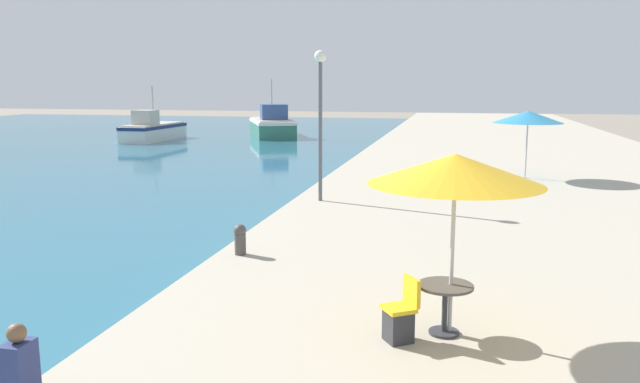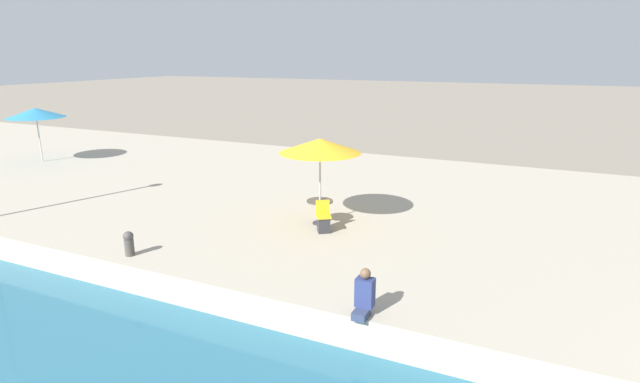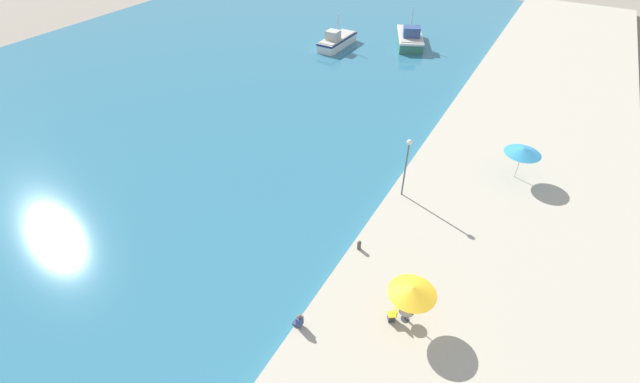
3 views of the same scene
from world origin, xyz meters
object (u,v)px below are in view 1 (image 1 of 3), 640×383
cafe_umbrella_white (528,117)px  lamppost (320,100)px  cafe_table (445,298)px  person_at_quay (16,370)px  cafe_umbrella_pink (455,169)px  fishing_boat_near (153,130)px  fishing_boat_mid (272,125)px  mooring_bollard (240,238)px  cafe_chair_left (400,319)px

cafe_umbrella_white → lamppost: size_ratio=0.57×
cafe_table → person_at_quay: (-4.62, -3.11, -0.11)m
cafe_umbrella_white → cafe_umbrella_pink: bearing=-99.3°
fishing_boat_near → cafe_table: bearing=-55.7°
cafe_umbrella_pink → lamppost: (-4.06, 9.77, 0.69)m
fishing_boat_mid → mooring_bollard: (10.53, -37.43, 0.16)m
person_at_quay → cafe_table: bearing=33.9°
fishing_boat_near → mooring_bollard: size_ratio=10.41×
fishing_boat_near → fishing_boat_mid: bearing=36.1°
cafe_umbrella_white → mooring_bollard: 14.55m
cafe_table → lamppost: bearing=112.1°
fishing_boat_near → cafe_umbrella_white: bearing=-35.7°
fishing_boat_near → cafe_umbrella_pink: size_ratio=2.60×
cafe_chair_left → person_at_quay: bearing=90.5°
cafe_umbrella_pink → mooring_bollard: bearing=142.4°
fishing_boat_near → mooring_bollard: bearing=-58.4°
fishing_boat_mid → cafe_table: fishing_boat_mid is taller
cafe_umbrella_pink → lamppost: lamppost is taller
cafe_table → cafe_chair_left: cafe_chair_left is taller
cafe_chair_left → person_at_quay: size_ratio=0.94×
fishing_boat_near → cafe_umbrella_pink: 42.16m
fishing_boat_mid → cafe_umbrella_pink: fishing_boat_mid is taller
fishing_boat_mid → mooring_bollard: size_ratio=12.36×
person_at_quay → fishing_boat_near: bearing=115.2°
cafe_chair_left → mooring_bollard: 5.31m
cafe_umbrella_pink → mooring_bollard: (-4.39, 3.38, -2.05)m
fishing_boat_mid → cafe_umbrella_pink: 43.51m
fishing_boat_near → cafe_umbrella_white: 32.07m
cafe_umbrella_pink → fishing_boat_mid: bearing=110.1°
fishing_boat_mid → cafe_umbrella_white: bearing=-78.9°
cafe_umbrella_pink → mooring_bollard: 5.91m
cafe_umbrella_white → cafe_table: bearing=-99.5°
cafe_table → cafe_chair_left: 0.75m
fishing_boat_near → fishing_boat_mid: fishing_boat_mid is taller
fishing_boat_near → lamppost: bearing=-52.1°
cafe_umbrella_pink → lamppost: bearing=112.5°
cafe_chair_left → lamppost: 11.09m
mooring_bollard → lamppost: (0.33, 6.40, 2.74)m
cafe_umbrella_white → cafe_table: cafe_umbrella_white is taller
fishing_boat_near → cafe_table: size_ratio=8.51×
fishing_boat_near → cafe_umbrella_pink: fishing_boat_near is taller
person_at_quay → cafe_umbrella_white: bearing=69.1°
cafe_chair_left → cafe_umbrella_pink: bearing=-91.3°
fishing_boat_near → cafe_table: 42.08m
mooring_bollard → cafe_umbrella_white: bearing=60.9°
cafe_table → lamppost: lamppost is taller
cafe_table → person_at_quay: bearing=-146.1°
fishing_boat_near → cafe_umbrella_white: fishing_boat_near is taller
fishing_boat_near → person_at_quay: (18.13, -38.50, 0.34)m
fishing_boat_mid → cafe_umbrella_white: (17.53, -24.83, 2.15)m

